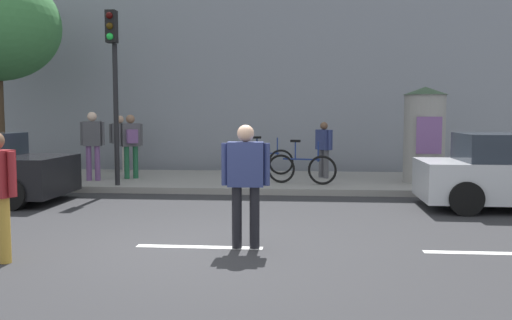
{
  "coord_description": "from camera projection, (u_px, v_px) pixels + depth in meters",
  "views": [
    {
      "loc": [
        1.45,
        -7.48,
        1.88
      ],
      "look_at": [
        0.63,
        2.0,
        1.07
      ],
      "focal_mm": 38.31,
      "sensor_mm": 36.0,
      "label": 1
    }
  ],
  "objects": [
    {
      "name": "sidewalk_curb",
      "position": [
        249.0,
        181.0,
        14.65
      ],
      "size": [
        36.0,
        4.0,
        0.15
      ],
      "primitive_type": "cube",
      "color": "gray",
      "rests_on": "ground_plane"
    },
    {
      "name": "traffic_light",
      "position": [
        113.0,
        69.0,
        12.92
      ],
      "size": [
        0.24,
        0.45,
        4.14
      ],
      "color": "black",
      "rests_on": "sidewalk_curb"
    },
    {
      "name": "pedestrian_with_bag",
      "position": [
        93.0,
        139.0,
        14.14
      ],
      "size": [
        0.62,
        0.42,
        1.78
      ],
      "color": "#724C84",
      "rests_on": "sidewalk_curb"
    },
    {
      "name": "pedestrian_in_dark_shirt",
      "position": [
        120.0,
        138.0,
        16.31
      ],
      "size": [
        0.62,
        0.47,
        1.68
      ],
      "color": "silver",
      "rests_on": "sidewalk_curb"
    },
    {
      "name": "bicycle_upright",
      "position": [
        301.0,
        168.0,
        13.49
      ],
      "size": [
        1.73,
        0.5,
        1.09
      ],
      "color": "black",
      "rests_on": "sidewalk_curb"
    },
    {
      "name": "pedestrian_with_backpack",
      "position": [
        131.0,
        140.0,
        14.53
      ],
      "size": [
        0.58,
        0.52,
        1.71
      ],
      "color": "#1E5938",
      "rests_on": "sidewalk_curb"
    },
    {
      "name": "pedestrian_tallest",
      "position": [
        324.0,
        145.0,
        14.73
      ],
      "size": [
        0.45,
        0.57,
        1.51
      ],
      "color": "#4C4C51",
      "rests_on": "sidewalk_curb"
    },
    {
      "name": "bicycle_leaning",
      "position": [
        263.0,
        161.0,
        15.55
      ],
      "size": [
        1.77,
        0.2,
        1.09
      ],
      "color": "black",
      "rests_on": "sidewalk_curb"
    },
    {
      "name": "lane_markings",
      "position": [
        199.0,
        247.0,
        7.71
      ],
      "size": [
        25.8,
        0.16,
        0.01
      ],
      "color": "silver",
      "rests_on": "ground_plane"
    },
    {
      "name": "ground_plane",
      "position": [
        199.0,
        247.0,
        7.71
      ],
      "size": [
        80.0,
        80.0,
        0.0
      ],
      "primitive_type": "plane",
      "color": "#2B2B2D"
    },
    {
      "name": "pedestrian_near_pole",
      "position": [
        246.0,
        175.0,
        7.56
      ],
      "size": [
        0.68,
        0.26,
        1.73
      ],
      "color": "black",
      "rests_on": "ground_plane"
    },
    {
      "name": "poster_column",
      "position": [
        424.0,
        134.0,
        13.69
      ],
      "size": [
        1.11,
        1.11,
        2.4
      ],
      "color": "gray",
      "rests_on": "sidewalk_curb"
    },
    {
      "name": "building_backdrop",
      "position": [
        263.0,
        44.0,
        19.26
      ],
      "size": [
        36.0,
        5.0,
        8.65
      ],
      "primitive_type": "cube",
      "color": "gray",
      "rests_on": "ground_plane"
    }
  ]
}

